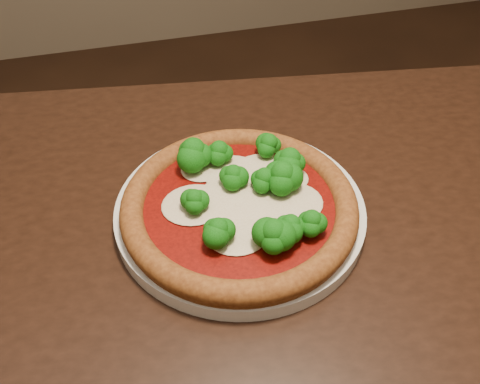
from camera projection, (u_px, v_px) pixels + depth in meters
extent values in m
cube|color=black|center=(296.00, 269.00, 0.61)|extent=(1.24, 0.92, 0.04)
cylinder|color=silver|center=(240.00, 211.00, 0.63)|extent=(0.29, 0.29, 0.02)
cylinder|color=brown|center=(239.00, 209.00, 0.61)|extent=(0.26, 0.26, 0.01)
torus|color=brown|center=(239.00, 205.00, 0.61)|extent=(0.27, 0.27, 0.03)
cylinder|color=#750B05|center=(239.00, 205.00, 0.61)|extent=(0.22, 0.22, 0.00)
ellipsoid|color=beige|center=(202.00, 169.00, 0.65)|extent=(0.05, 0.05, 0.00)
ellipsoid|color=beige|center=(194.00, 204.00, 0.61)|extent=(0.07, 0.07, 0.01)
ellipsoid|color=beige|center=(231.00, 172.00, 0.65)|extent=(0.07, 0.06, 0.01)
ellipsoid|color=beige|center=(238.00, 234.00, 0.57)|extent=(0.07, 0.06, 0.01)
ellipsoid|color=beige|center=(290.00, 203.00, 0.61)|extent=(0.08, 0.07, 0.01)
ellipsoid|color=beige|center=(238.00, 198.00, 0.61)|extent=(0.10, 0.09, 0.01)
ellipsoid|color=beige|center=(287.00, 179.00, 0.64)|extent=(0.05, 0.05, 0.00)
ellipsoid|color=beige|center=(264.00, 174.00, 0.64)|extent=(0.08, 0.08, 0.01)
ellipsoid|color=#177F14|center=(233.00, 175.00, 0.61)|extent=(0.04, 0.04, 0.03)
ellipsoid|color=#177F14|center=(273.00, 233.00, 0.54)|extent=(0.05, 0.05, 0.04)
ellipsoid|color=#177F14|center=(219.00, 230.00, 0.55)|extent=(0.04, 0.04, 0.03)
ellipsoid|color=#177F14|center=(264.00, 178.00, 0.61)|extent=(0.04, 0.04, 0.03)
ellipsoid|color=#177F14|center=(291.00, 225.00, 0.56)|extent=(0.04, 0.04, 0.03)
ellipsoid|color=#177F14|center=(269.00, 144.00, 0.66)|extent=(0.04, 0.04, 0.03)
ellipsoid|color=#177F14|center=(195.00, 199.00, 0.59)|extent=(0.04, 0.04, 0.03)
ellipsoid|color=#177F14|center=(193.00, 152.00, 0.64)|extent=(0.05, 0.05, 0.04)
ellipsoid|color=#177F14|center=(282.00, 175.00, 0.61)|extent=(0.05, 0.05, 0.04)
ellipsoid|color=#177F14|center=(290.00, 160.00, 0.63)|extent=(0.05, 0.05, 0.04)
ellipsoid|color=#177F14|center=(219.00, 151.00, 0.65)|extent=(0.04, 0.04, 0.03)
ellipsoid|color=#177F14|center=(312.00, 221.00, 0.56)|extent=(0.04, 0.04, 0.03)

